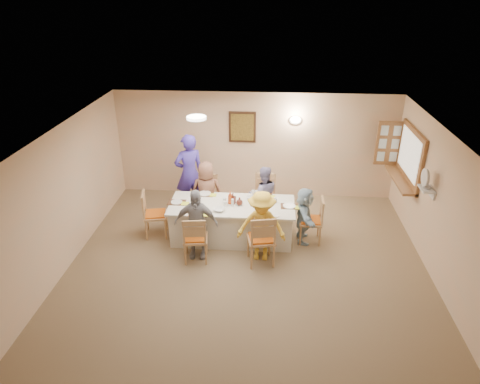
# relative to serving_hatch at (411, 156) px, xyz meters

# --- Properties ---
(ground) EXTENTS (7.00, 7.00, 0.00)m
(ground) POSITION_rel_serving_hatch_xyz_m (-3.21, -2.40, -1.50)
(ground) COLOR #826A50
(room_walls) EXTENTS (7.00, 7.00, 7.00)m
(room_walls) POSITION_rel_serving_hatch_xyz_m (-3.21, -2.40, 0.01)
(room_walls) COLOR #EBB78D
(room_walls) RESTS_ON ground
(wall_picture) EXTENTS (0.62, 0.05, 0.72)m
(wall_picture) POSITION_rel_serving_hatch_xyz_m (-3.51, 1.06, 0.20)
(wall_picture) COLOR #442617
(wall_picture) RESTS_ON room_walls
(wall_sconce) EXTENTS (0.26, 0.09, 0.18)m
(wall_sconce) POSITION_rel_serving_hatch_xyz_m (-2.31, 1.04, 0.40)
(wall_sconce) COLOR white
(wall_sconce) RESTS_ON room_walls
(ceiling_light) EXTENTS (0.36, 0.36, 0.05)m
(ceiling_light) POSITION_rel_serving_hatch_xyz_m (-4.21, -0.90, 0.97)
(ceiling_light) COLOR white
(ceiling_light) RESTS_ON room_walls
(serving_hatch) EXTENTS (0.06, 1.50, 1.15)m
(serving_hatch) POSITION_rel_serving_hatch_xyz_m (0.00, 0.00, 0.00)
(serving_hatch) COLOR #9B6738
(serving_hatch) RESTS_ON room_walls
(hatch_sill) EXTENTS (0.30, 1.50, 0.05)m
(hatch_sill) POSITION_rel_serving_hatch_xyz_m (-0.12, 0.00, -0.53)
(hatch_sill) COLOR #9B6738
(hatch_sill) RESTS_ON room_walls
(shutter_door) EXTENTS (0.55, 0.04, 1.00)m
(shutter_door) POSITION_rel_serving_hatch_xyz_m (-0.26, 0.76, 0.00)
(shutter_door) COLOR #9B6738
(shutter_door) RESTS_ON room_walls
(fan_shelf) EXTENTS (0.22, 0.36, 0.03)m
(fan_shelf) POSITION_rel_serving_hatch_xyz_m (-0.08, -1.35, -0.10)
(fan_shelf) COLOR white
(fan_shelf) RESTS_ON room_walls
(desk_fan) EXTENTS (0.30, 0.30, 0.28)m
(desk_fan) POSITION_rel_serving_hatch_xyz_m (-0.11, -1.35, 0.05)
(desk_fan) COLOR #A5A5A8
(desk_fan) RESTS_ON fan_shelf
(dining_table) EXTENTS (2.45, 1.04, 0.76)m
(dining_table) POSITION_rel_serving_hatch_xyz_m (-3.57, -0.97, -1.12)
(dining_table) COLOR silver
(dining_table) RESTS_ON ground
(chair_back_left) EXTENTS (0.48, 0.48, 0.96)m
(chair_back_left) POSITION_rel_serving_hatch_xyz_m (-4.17, -0.17, -1.02)
(chair_back_left) COLOR tan
(chair_back_left) RESTS_ON ground
(chair_back_right) EXTENTS (0.56, 0.56, 1.02)m
(chair_back_right) POSITION_rel_serving_hatch_xyz_m (-2.97, -0.17, -0.99)
(chair_back_right) COLOR tan
(chair_back_right) RESTS_ON ground
(chair_front_left) EXTENTS (0.50, 0.50, 0.95)m
(chair_front_left) POSITION_rel_serving_hatch_xyz_m (-4.17, -1.77, -1.03)
(chair_front_left) COLOR tan
(chair_front_left) RESTS_ON ground
(chair_front_right) EXTENTS (0.58, 0.58, 1.03)m
(chair_front_right) POSITION_rel_serving_hatch_xyz_m (-2.97, -1.77, -0.98)
(chair_front_right) COLOR tan
(chair_front_right) RESTS_ON ground
(chair_left_end) EXTENTS (0.55, 0.55, 0.97)m
(chair_left_end) POSITION_rel_serving_hatch_xyz_m (-5.12, -0.97, -1.01)
(chair_left_end) COLOR tan
(chair_left_end) RESTS_ON ground
(chair_right_end) EXTENTS (0.46, 0.46, 0.95)m
(chair_right_end) POSITION_rel_serving_hatch_xyz_m (-2.02, -0.97, -1.02)
(chair_right_end) COLOR tan
(chair_right_end) RESTS_ON ground
(diner_back_left) EXTENTS (0.74, 0.55, 1.36)m
(diner_back_left) POSITION_rel_serving_hatch_xyz_m (-4.17, -0.29, -0.82)
(diner_back_left) COLOR brown
(diner_back_left) RESTS_ON ground
(diner_back_right) EXTENTS (0.80, 0.71, 1.29)m
(diner_back_right) POSITION_rel_serving_hatch_xyz_m (-2.97, -0.29, -0.85)
(diner_back_right) COLOR #817AA5
(diner_back_right) RESTS_ON ground
(diner_front_left) EXTENTS (0.81, 0.35, 1.38)m
(diner_front_left) POSITION_rel_serving_hatch_xyz_m (-4.17, -1.65, -0.81)
(diner_front_left) COLOR #97979D
(diner_front_left) RESTS_ON ground
(diner_front_right) EXTENTS (0.94, 0.60, 1.38)m
(diner_front_right) POSITION_rel_serving_hatch_xyz_m (-2.97, -1.65, -0.81)
(diner_front_right) COLOR yellow
(diner_front_right) RESTS_ON ground
(diner_right_end) EXTENTS (1.09, 0.40, 1.16)m
(diner_right_end) POSITION_rel_serving_hatch_xyz_m (-2.15, -0.97, -0.92)
(diner_right_end) COLOR #A6C2D3
(diner_right_end) RESTS_ON ground
(caregiver) EXTENTS (1.01, 0.97, 1.79)m
(caregiver) POSITION_rel_serving_hatch_xyz_m (-4.62, 0.18, -0.60)
(caregiver) COLOR #4938BC
(caregiver) RESTS_ON ground
(placemat_fl) EXTENTS (0.36, 0.27, 0.01)m
(placemat_fl) POSITION_rel_serving_hatch_xyz_m (-4.17, -1.39, -0.74)
(placemat_fl) COLOR #472B19
(placemat_fl) RESTS_ON dining_table
(plate_fl) EXTENTS (0.23, 0.23, 0.01)m
(plate_fl) POSITION_rel_serving_hatch_xyz_m (-4.17, -1.39, -0.73)
(plate_fl) COLOR white
(plate_fl) RESTS_ON dining_table
(napkin_fl) EXTENTS (0.13, 0.13, 0.01)m
(napkin_fl) POSITION_rel_serving_hatch_xyz_m (-3.99, -1.44, -0.73)
(napkin_fl) COLOR #EBFC35
(napkin_fl) RESTS_ON dining_table
(placemat_fr) EXTENTS (0.36, 0.26, 0.01)m
(placemat_fr) POSITION_rel_serving_hatch_xyz_m (-2.97, -1.39, -0.74)
(placemat_fr) COLOR #472B19
(placemat_fr) RESTS_ON dining_table
(plate_fr) EXTENTS (0.22, 0.22, 0.01)m
(plate_fr) POSITION_rel_serving_hatch_xyz_m (-2.97, -1.39, -0.73)
(plate_fr) COLOR white
(plate_fr) RESTS_ON dining_table
(napkin_fr) EXTENTS (0.14, 0.14, 0.01)m
(napkin_fr) POSITION_rel_serving_hatch_xyz_m (-2.79, -1.44, -0.73)
(napkin_fr) COLOR #EBFC35
(napkin_fr) RESTS_ON dining_table
(placemat_bl) EXTENTS (0.36, 0.27, 0.01)m
(placemat_bl) POSITION_rel_serving_hatch_xyz_m (-4.17, -0.55, -0.74)
(placemat_bl) COLOR #472B19
(placemat_bl) RESTS_ON dining_table
(plate_bl) EXTENTS (0.26, 0.26, 0.02)m
(plate_bl) POSITION_rel_serving_hatch_xyz_m (-4.17, -0.55, -0.73)
(plate_bl) COLOR white
(plate_bl) RESTS_ON dining_table
(napkin_bl) EXTENTS (0.13, 0.13, 0.01)m
(napkin_bl) POSITION_rel_serving_hatch_xyz_m (-3.99, -0.60, -0.73)
(napkin_bl) COLOR #EBFC35
(napkin_bl) RESTS_ON dining_table
(placemat_br) EXTENTS (0.37, 0.28, 0.01)m
(placemat_br) POSITION_rel_serving_hatch_xyz_m (-2.97, -0.55, -0.74)
(placemat_br) COLOR #472B19
(placemat_br) RESTS_ON dining_table
(plate_br) EXTENTS (0.26, 0.26, 0.02)m
(plate_br) POSITION_rel_serving_hatch_xyz_m (-2.97, -0.55, -0.73)
(plate_br) COLOR white
(plate_br) RESTS_ON dining_table
(napkin_br) EXTENTS (0.14, 0.14, 0.01)m
(napkin_br) POSITION_rel_serving_hatch_xyz_m (-2.79, -0.60, -0.73)
(napkin_br) COLOR #EBFC35
(napkin_br) RESTS_ON dining_table
(placemat_le) EXTENTS (0.35, 0.26, 0.01)m
(placemat_le) POSITION_rel_serving_hatch_xyz_m (-4.67, -0.97, -0.74)
(placemat_le) COLOR #472B19
(placemat_le) RESTS_ON dining_table
(plate_le) EXTENTS (0.22, 0.22, 0.01)m
(plate_le) POSITION_rel_serving_hatch_xyz_m (-4.67, -0.97, -0.73)
(plate_le) COLOR white
(plate_le) RESTS_ON dining_table
(napkin_le) EXTENTS (0.14, 0.14, 0.01)m
(napkin_le) POSITION_rel_serving_hatch_xyz_m (-4.49, -1.02, -0.73)
(napkin_le) COLOR #EBFC35
(napkin_le) RESTS_ON dining_table
(placemat_re) EXTENTS (0.33, 0.25, 0.01)m
(placemat_re) POSITION_rel_serving_hatch_xyz_m (-2.45, -0.97, -0.74)
(placemat_re) COLOR #472B19
(placemat_re) RESTS_ON dining_table
(plate_re) EXTENTS (0.25, 0.25, 0.02)m
(plate_re) POSITION_rel_serving_hatch_xyz_m (-2.45, -0.97, -0.73)
(plate_re) COLOR white
(plate_re) RESTS_ON dining_table
(napkin_re) EXTENTS (0.14, 0.14, 0.01)m
(napkin_re) POSITION_rel_serving_hatch_xyz_m (-2.27, -1.02, -0.73)
(napkin_re) COLOR #EBFC35
(napkin_re) RESTS_ON dining_table
(teacup_a) EXTENTS (0.14, 0.14, 0.09)m
(teacup_a) POSITION_rel_serving_hatch_xyz_m (-4.34, -1.30, -0.69)
(teacup_a) COLOR white
(teacup_a) RESTS_ON dining_table
(teacup_b) EXTENTS (0.15, 0.15, 0.08)m
(teacup_b) POSITION_rel_serving_hatch_xyz_m (-3.17, -0.49, -0.70)
(teacup_b) COLOR white
(teacup_b) RESTS_ON dining_table
(bowl_a) EXTENTS (0.30, 0.30, 0.05)m
(bowl_a) POSITION_rel_serving_hatch_xyz_m (-3.79, -1.25, -0.71)
(bowl_a) COLOR white
(bowl_a) RESTS_ON dining_table
(bowl_b) EXTENTS (0.28, 0.28, 0.06)m
(bowl_b) POSITION_rel_serving_hatch_xyz_m (-3.20, -0.73, -0.71)
(bowl_b) COLOR white
(bowl_b) RESTS_ON dining_table
(condiment_ketchup) EXTENTS (0.13, 0.13, 0.26)m
(condiment_ketchup) POSITION_rel_serving_hatch_xyz_m (-3.61, -0.93, -0.61)
(condiment_ketchup) COLOR #C64111
(condiment_ketchup) RESTS_ON dining_table
(condiment_brown) EXTENTS (0.16, 0.16, 0.22)m
(condiment_brown) POSITION_rel_serving_hatch_xyz_m (-3.56, -0.92, -0.63)
(condiment_brown) COLOR #512015
(condiment_brown) RESTS_ON dining_table
(condiment_malt) EXTENTS (0.18, 0.18, 0.16)m
(condiment_malt) POSITION_rel_serving_hatch_xyz_m (-3.42, -0.98, -0.66)
(condiment_malt) COLOR #512015
(condiment_malt) RESTS_ON dining_table
(drinking_glass) EXTENTS (0.07, 0.07, 0.11)m
(drinking_glass) POSITION_rel_serving_hatch_xyz_m (-3.72, -0.92, -0.68)
(drinking_glass) COLOR silver
(drinking_glass) RESTS_ON dining_table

